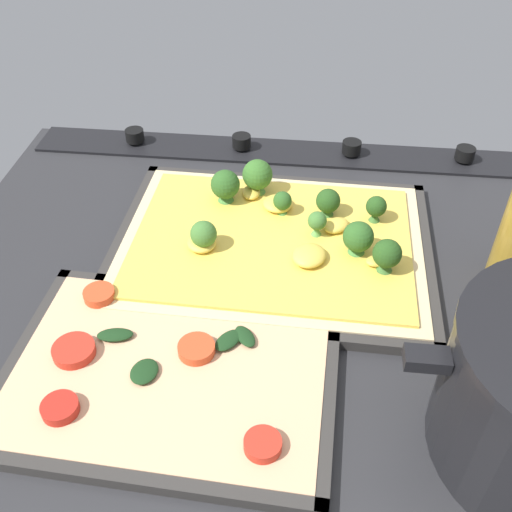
{
  "coord_description": "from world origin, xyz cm",
  "views": [
    {
      "loc": [
        -2.37,
        47.17,
        46.79
      ],
      "look_at": [
        2.93,
        -1.83,
        4.0
      ],
      "focal_mm": 41.5,
      "sensor_mm": 36.0,
      "label": 1
    }
  ],
  "objects": [
    {
      "name": "ground_plane",
      "position": [
        0.0,
        0.0,
        -1.5
      ],
      "size": [
        82.08,
        67.8,
        3.0
      ],
      "primitive_type": "cube",
      "color": "#28282B"
    },
    {
      "name": "baking_tray_front",
      "position": [
        1.63,
        -7.66,
        0.36
      ],
      "size": [
        38.86,
        30.24,
        1.3
      ],
      "color": "#33302D",
      "rests_on": "ground_plane"
    },
    {
      "name": "stove_control_panel",
      "position": [
        -0.0,
        -30.4,
        0.55
      ],
      "size": [
        78.8,
        7.0,
        2.6
      ],
      "color": "black",
      "rests_on": "ground_plane"
    },
    {
      "name": "broccoli_pizza",
      "position": [
        1.16,
        -8.35,
        1.79
      ],
      "size": [
        36.4,
        27.78,
        6.08
      ],
      "color": "beige",
      "rests_on": "baking_tray_front"
    },
    {
      "name": "baking_tray_back",
      "position": [
        9.76,
        12.4,
        0.38
      ],
      "size": [
        33.08,
        25.23,
        1.3
      ],
      "color": "#33302D",
      "rests_on": "ground_plane"
    },
    {
      "name": "veggie_pizza_back",
      "position": [
        10.12,
        12.36,
        1.06
      ],
      "size": [
        30.58,
        22.73,
        1.9
      ],
      "color": "#E0AC80",
      "rests_on": "baking_tray_back"
    }
  ]
}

